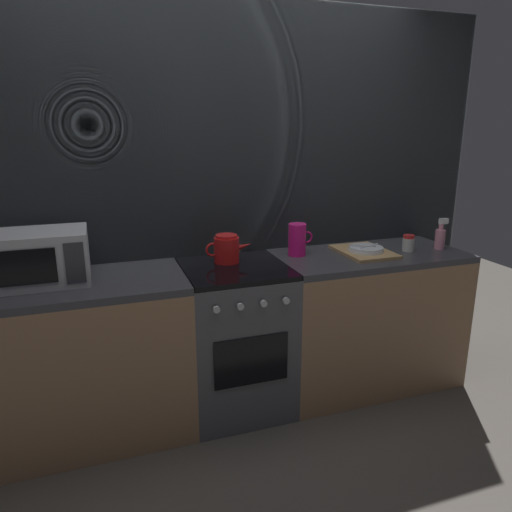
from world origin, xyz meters
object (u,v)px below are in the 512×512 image
dish_pile (365,251)px  spice_jar (408,243)px  microwave (41,257)px  pitcher (297,240)px  stove_unit (236,338)px  spray_bottle (440,237)px  kettle (227,249)px

dish_pile → spice_jar: size_ratio=3.81×
microwave → pitcher: (1.45, 0.06, -0.03)m
microwave → spice_jar: bearing=-2.1°
pitcher → stove_unit: bearing=-166.4°
microwave → spice_jar: (2.17, -0.08, -0.08)m
stove_unit → spray_bottle: 1.48m
kettle → pitcher: bearing=0.6°
kettle → stove_unit: bearing=-80.4°
stove_unit → kettle: kettle is taller
stove_unit → dish_pile: size_ratio=2.25×
spice_jar → spray_bottle: 0.23m
kettle → spray_bottle: size_ratio=1.40×
stove_unit → dish_pile: 0.98m
spray_bottle → kettle: bearing=173.5°
stove_unit → microwave: bearing=177.2°
spice_jar → stove_unit: bearing=178.4°
microwave → spice_jar: size_ratio=4.38×
pitcher → spray_bottle: bearing=-9.8°
microwave → spray_bottle: (2.40, -0.11, -0.06)m
microwave → kettle: microwave is taller
pitcher → spice_jar: 0.73m
pitcher → spray_bottle: size_ratio=0.99×
spray_bottle → dish_pile: bearing=173.5°
pitcher → spray_bottle: spray_bottle is taller
stove_unit → microwave: size_ratio=1.96×
spice_jar → microwave: bearing=177.9°
dish_pile → spray_bottle: 0.53m
dish_pile → kettle: bearing=173.5°
kettle → pitcher: (0.46, 0.00, 0.02)m
stove_unit → pitcher: pitcher is taller
dish_pile → spice_jar: (0.30, -0.03, 0.03)m
spray_bottle → stove_unit: bearing=177.6°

